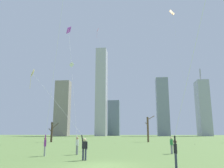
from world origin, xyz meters
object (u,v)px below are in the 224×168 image
(kite_flyer_foreground_left_yellow, at_px, (76,136))
(bare_tree_left_of_center, at_px, (148,129))
(kite_flyer_midfield_right_blue, at_px, (181,126))
(distant_kite_drifting_right_red, at_px, (99,38))
(kite_flyer_foreground_right_pink, at_px, (48,121))
(distant_kite_drifting_left_white, at_px, (70,70))
(distant_kite_low_near_trees_orange, at_px, (174,22))
(bare_tree_far_right_edge, at_px, (52,131))
(kite_flyer_midfield_left_purple, at_px, (75,118))
(bystander_watching_nearby, at_px, (171,144))

(kite_flyer_foreground_left_yellow, xyz_separation_m, bare_tree_left_of_center, (7.17, 34.59, 1.16))
(kite_flyer_midfield_right_blue, xyz_separation_m, distant_kite_drifting_right_red, (-10.90, 37.04, 21.41))
(kite_flyer_foreground_left_yellow, height_order, kite_flyer_foreground_right_pink, kite_flyer_foreground_right_pink)
(distant_kite_drifting_left_white, bearing_deg, kite_flyer_midfield_right_blue, -63.42)
(distant_kite_drifting_left_white, height_order, bare_tree_left_of_center, distant_kite_drifting_left_white)
(distant_kite_low_near_trees_orange, height_order, bare_tree_left_of_center, distant_kite_low_near_trees_orange)
(kite_flyer_midfield_right_blue, relative_size, bare_tree_left_of_center, 2.07)
(kite_flyer_foreground_left_yellow, relative_size, kite_flyer_midfield_right_blue, 0.70)
(kite_flyer_foreground_right_pink, height_order, kite_flyer_midfield_right_blue, kite_flyer_foreground_right_pink)
(kite_flyer_midfield_right_blue, height_order, distant_kite_drifting_left_white, distant_kite_drifting_left_white)
(bare_tree_far_right_edge, height_order, bare_tree_left_of_center, bare_tree_left_of_center)
(distant_kite_low_near_trees_orange, bearing_deg, kite_flyer_foreground_left_yellow, -120.66)
(kite_flyer_foreground_right_pink, bearing_deg, kite_flyer_foreground_left_yellow, -22.60)
(kite_flyer_midfield_left_purple, xyz_separation_m, bare_tree_left_of_center, (8.60, 29.84, -0.55))
(kite_flyer_foreground_left_yellow, relative_size, distant_kite_low_near_trees_orange, 0.37)
(kite_flyer_midfield_left_purple, relative_size, bystander_watching_nearby, 9.55)
(kite_flyer_foreground_right_pink, xyz_separation_m, bystander_watching_nearby, (10.97, 4.54, -2.15))
(kite_flyer_foreground_right_pink, height_order, distant_kite_drifting_left_white, kite_flyer_foreground_right_pink)
(distant_kite_low_near_trees_orange, bearing_deg, distant_kite_drifting_right_red, 140.27)
(kite_flyer_midfield_left_purple, bearing_deg, kite_flyer_midfield_right_blue, -49.11)
(distant_kite_drifting_right_red, xyz_separation_m, bare_tree_far_right_edge, (-10.33, 0.23, -21.48))
(bystander_watching_nearby, relative_size, bare_tree_left_of_center, 0.28)
(distant_kite_low_near_trees_orange, distance_m, bare_tree_far_right_edge, 33.95)
(kite_flyer_foreground_right_pink, bearing_deg, distant_kite_drifting_left_white, 103.34)
(bystander_watching_nearby, distance_m, bare_tree_far_right_edge, 34.48)
(distant_kite_drifting_right_red, distance_m, distant_kite_drifting_left_white, 11.42)
(kite_flyer_midfield_right_blue, bearing_deg, distant_kite_drifting_right_red, 106.39)
(kite_flyer_midfield_left_purple, height_order, bare_tree_far_right_edge, kite_flyer_midfield_left_purple)
(kite_flyer_foreground_right_pink, bearing_deg, bare_tree_far_right_edge, 109.94)
(bystander_watching_nearby, bearing_deg, distant_kite_drifting_left_white, 128.64)
(kite_flyer_midfield_right_blue, bearing_deg, bare_tree_left_of_center, 90.00)
(kite_flyer_midfield_left_purple, xyz_separation_m, bare_tree_far_right_edge, (-12.63, 27.34, -1.16))
(kite_flyer_foreground_right_pink, xyz_separation_m, distant_kite_low_near_trees_orange, (14.27, 18.08, 17.70))
(bystander_watching_nearby, xyz_separation_m, distant_kite_drifting_left_white, (-17.13, 21.43, 13.94))
(bystander_watching_nearby, bearing_deg, kite_flyer_foreground_right_pink, -157.54)
(distant_kite_drifting_right_red, bearing_deg, kite_flyer_foreground_right_pink, -88.37)
(kite_flyer_foreground_right_pink, distance_m, bare_tree_far_right_edge, 32.87)
(kite_flyer_foreground_right_pink, distance_m, kite_flyer_midfield_right_blue, 11.89)
(kite_flyer_foreground_right_pink, height_order, bare_tree_far_right_edge, kite_flyer_foreground_right_pink)
(kite_flyer_midfield_right_blue, relative_size, bystander_watching_nearby, 7.49)
(kite_flyer_midfield_right_blue, relative_size, distant_kite_drifting_left_white, 0.73)
(kite_flyer_foreground_right_pink, relative_size, distant_kite_drifting_right_red, 0.68)
(kite_flyer_midfield_left_purple, distance_m, bare_tree_left_of_center, 31.06)
(kite_flyer_foreground_right_pink, height_order, kite_flyer_midfield_left_purple, kite_flyer_foreground_right_pink)
(bystander_watching_nearby, xyz_separation_m, bare_tree_left_of_center, (-0.95, 28.87, 2.03))
(kite_flyer_midfield_left_purple, relative_size, distant_kite_low_near_trees_orange, 0.68)
(kite_flyer_foreground_right_pink, relative_size, kite_flyer_midfield_right_blue, 1.48)
(kite_flyer_midfield_right_blue, xyz_separation_m, bare_tree_far_right_edge, (-21.23, 37.27, -0.07))
(kite_flyer_midfield_left_purple, bearing_deg, bare_tree_left_of_center, 73.93)
(kite_flyer_midfield_left_purple, xyz_separation_m, bystander_watching_nearby, (9.55, 0.98, -2.59))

